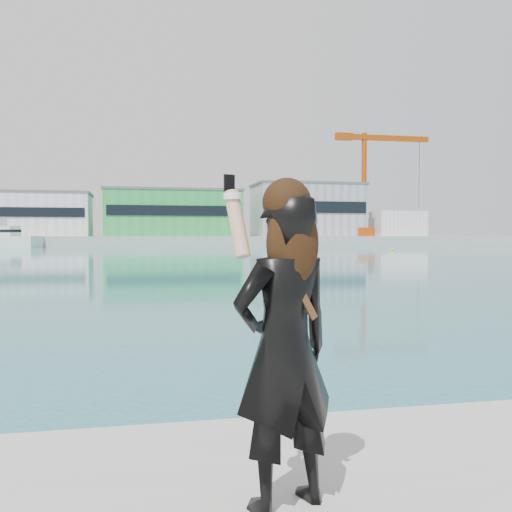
% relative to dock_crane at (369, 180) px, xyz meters
% --- Properties ---
extents(far_quay, '(320.00, 40.00, 2.00)m').
position_rel_dock_crane_xyz_m(far_quay, '(-53.20, 8.00, -14.07)').
color(far_quay, '#9E9E99').
rests_on(far_quay, ground).
extents(warehouse_white, '(24.48, 15.35, 9.50)m').
position_rel_dock_crane_xyz_m(warehouse_white, '(-75.20, 5.98, -8.31)').
color(warehouse_white, silver).
rests_on(warehouse_white, far_quay).
extents(warehouse_green, '(30.60, 16.36, 10.50)m').
position_rel_dock_crane_xyz_m(warehouse_green, '(-45.20, 5.98, -7.81)').
color(warehouse_green, green).
rests_on(warehouse_green, far_quay).
extents(warehouse_grey_right, '(25.50, 15.35, 12.50)m').
position_rel_dock_crane_xyz_m(warehouse_grey_right, '(-13.20, 5.98, -6.80)').
color(warehouse_grey_right, gray).
rests_on(warehouse_grey_right, far_quay).
extents(ancillary_shed, '(12.00, 10.00, 6.00)m').
position_rel_dock_crane_xyz_m(ancillary_shed, '(8.80, 4.00, -10.07)').
color(ancillary_shed, silver).
rests_on(ancillary_shed, far_quay).
extents(dock_crane, '(23.00, 4.00, 24.00)m').
position_rel_dock_crane_xyz_m(dock_crane, '(0.00, 0.00, 0.00)').
color(dock_crane, '#CC460C').
rests_on(dock_crane, far_quay).
extents(flagpole_right, '(1.28, 0.16, 8.00)m').
position_rel_dock_crane_xyz_m(flagpole_right, '(-31.11, -1.00, -8.53)').
color(flagpole_right, silver).
rests_on(flagpole_right, far_quay).
extents(buoy_near, '(0.50, 0.50, 0.50)m').
position_rel_dock_crane_xyz_m(buoy_near, '(-17.26, -49.16, -15.07)').
color(buoy_near, yellow).
rests_on(buoy_near, ground).
extents(woman, '(0.69, 0.57, 1.71)m').
position_rel_dock_crane_xyz_m(woman, '(-52.71, -122.46, -13.40)').
color(woman, black).
rests_on(woman, near_quay).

